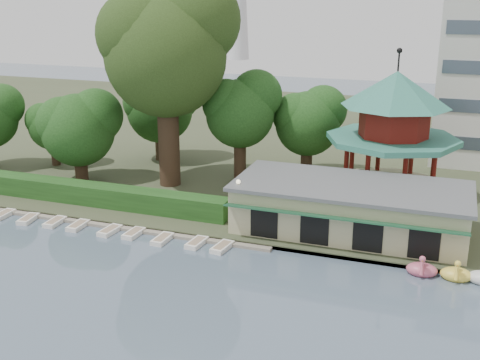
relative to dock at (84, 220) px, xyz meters
The scene contains 11 objects.
ground_plane 20.97m from the dock, 55.10° to the right, with size 220.00×220.00×0.00m, color slate.
shore 36.81m from the dock, 70.97° to the left, with size 220.00×70.00×0.40m, color #424930.
embankment 12.00m from the dock, ahead, with size 220.00×0.60×0.30m, color gray.
dock is the anchor object (origin of this frame).
boathouse 22.62m from the dock, 12.24° to the left, with size 18.60×9.39×3.90m.
pavilion 29.14m from the dock, 31.66° to the left, with size 12.40×12.40×13.50m.
hedge 4.61m from the dock, 132.27° to the left, with size 30.00×2.00×1.80m, color #234F1B.
lamp_post 13.99m from the dock, ahead, with size 0.36×0.36×4.28m.
big_tree 18.07m from the dock, 73.97° to the left, with size 12.72×11.85×20.28m.
small_trees 15.73m from the dock, 93.89° to the left, with size 40.15×17.51×11.17m.
moored_rowboats 1.60m from the dock, 116.49° to the right, with size 29.37×2.66×0.36m.
Camera 1 is at (16.88, -23.69, 19.09)m, focal length 45.00 mm.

